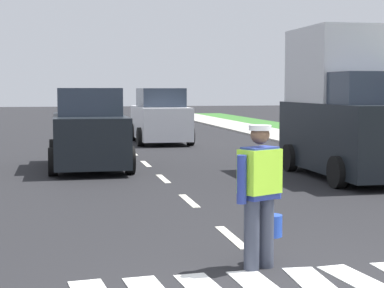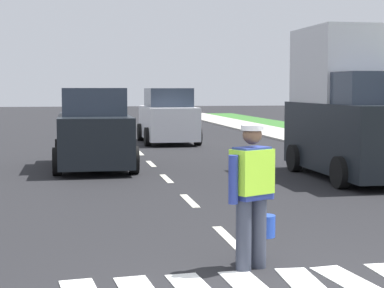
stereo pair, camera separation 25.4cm
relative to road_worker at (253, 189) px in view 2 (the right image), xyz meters
The scene contains 6 objects.
ground_plane 19.89m from the road_worker, 89.76° to the left, with size 96.00×96.00×0.00m, color black.
lane_center_line 24.08m from the road_worker, 89.80° to the left, with size 0.14×46.40×0.01m.
road_worker is the anchor object (origin of this frame).
delivery_truck 8.39m from the road_worker, 58.16° to the left, with size 2.16×4.60×3.54m.
car_outgoing_far 17.41m from the road_worker, 84.89° to the left, with size 2.06×4.11×2.09m.
car_oncoming_lead 10.05m from the road_worker, 98.50° to the left, with size 2.06×4.21×2.09m.
Camera 2 is at (-2.11, -5.99, 2.09)m, focal length 60.67 mm.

